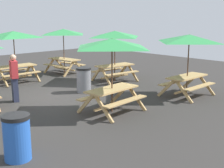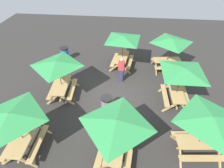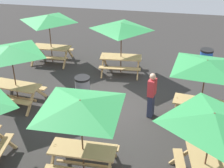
{
  "view_description": "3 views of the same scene",
  "coord_description": "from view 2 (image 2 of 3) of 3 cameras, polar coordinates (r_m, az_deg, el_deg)",
  "views": [
    {
      "loc": [
        -6.33,
        -9.74,
        2.97
      ],
      "look_at": [
        0.2,
        -2.97,
        0.9
      ],
      "focal_mm": 50.0,
      "sensor_mm": 36.0,
      "label": 1
    },
    {
      "loc": [
        7.31,
        0.54,
        7.01
      ],
      "look_at": [
        0.05,
        -0.17,
        0.9
      ],
      "focal_mm": 28.0,
      "sensor_mm": 36.0,
      "label": 2
    },
    {
      "loc": [
        -1.84,
        9.51,
        6.3
      ],
      "look_at": [
        0.05,
        -0.17,
        0.9
      ],
      "focal_mm": 50.0,
      "sensor_mm": 36.0,
      "label": 3
    }
  ],
  "objects": [
    {
      "name": "trash_bin_blue",
      "position": [
        13.43,
        -15.09,
        9.51
      ],
      "size": [
        0.59,
        0.59,
        0.98
      ],
      "color": "blue",
      "rests_on": "ground"
    },
    {
      "name": "person_standing",
      "position": [
        10.66,
        3.06,
        4.83
      ],
      "size": [
        0.3,
        0.4,
        1.67
      ],
      "rotation": [
        0.0,
        0.0,
        4.45
      ],
      "color": "#2D334C",
      "rests_on": "ground"
    },
    {
      "name": "trash_bin_gray",
      "position": [
        8.96,
        -1.7,
        -6.68
      ],
      "size": [
        0.59,
        0.59,
        0.98
      ],
      "color": "gray",
      "rests_on": "ground"
    },
    {
      "name": "picnic_table_6",
      "position": [
        11.79,
        18.76,
        12.63
      ],
      "size": [
        2.26,
        2.26,
        2.34
      ],
      "rotation": [
        0.0,
        0.0,
        1.71
      ],
      "color": "tan",
      "rests_on": "ground"
    },
    {
      "name": "picnic_table_1",
      "position": [
        7.4,
        -29.87,
        -9.73
      ],
      "size": [
        2.02,
        2.02,
        2.34
      ],
      "rotation": [
        0.0,
        0.0,
        0.01
      ],
      "color": "tan",
      "rests_on": "ground"
    },
    {
      "name": "picnic_table_4",
      "position": [
        7.25,
        29.44,
        -10.76
      ],
      "size": [
        2.19,
        2.19,
        2.34
      ],
      "rotation": [
        0.0,
        0.0,
        1.67
      ],
      "color": "tan",
      "rests_on": "ground"
    },
    {
      "name": "picnic_table_0",
      "position": [
        9.39,
        -17.47,
        5.6
      ],
      "size": [
        2.14,
        2.14,
        2.34
      ],
      "rotation": [
        0.0,
        0.0,
        0.07
      ],
      "color": "tan",
      "rests_on": "ground"
    },
    {
      "name": "picnic_table_5",
      "position": [
        9.15,
        22.09,
        3.38
      ],
      "size": [
        2.83,
        2.83,
        2.34
      ],
      "rotation": [
        0.0,
        0.0,
        0.01
      ],
      "color": "tan",
      "rests_on": "ground"
    },
    {
      "name": "picnic_table_3",
      "position": [
        11.53,
        3.62,
        14.07
      ],
      "size": [
        2.8,
        2.8,
        2.34
      ],
      "rotation": [
        0.0,
        0.0,
        -0.13
      ],
      "color": "tan",
      "rests_on": "ground"
    },
    {
      "name": "ground_plane",
      "position": [
        10.14,
        0.97,
        -3.76
      ],
      "size": [
        26.31,
        26.31,
        0.0
      ],
      "primitive_type": "plane",
      "color": "#33302D",
      "rests_on": "ground"
    },
    {
      "name": "picnic_table_2",
      "position": [
        6.27,
        1.5,
        -13.3
      ],
      "size": [
        2.22,
        2.22,
        2.34
      ],
      "rotation": [
        0.0,
        0.0,
        -0.11
      ],
      "color": "tan",
      "rests_on": "ground"
    }
  ]
}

